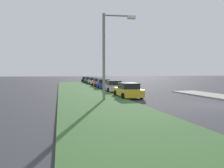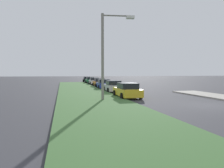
{
  "view_description": "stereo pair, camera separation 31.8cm",
  "coord_description": "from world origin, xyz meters",
  "px_view_note": "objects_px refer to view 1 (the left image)",
  "views": [
    {
      "loc": [
        -11.96,
        11.1,
        2.4
      ],
      "look_at": [
        12.69,
        4.38,
        1.0
      ],
      "focal_mm": 31.2,
      "sensor_mm": 36.0,
      "label": 1
    },
    {
      "loc": [
        -12.05,
        10.79,
        2.4
      ],
      "look_at": [
        12.69,
        4.38,
        1.0
      ],
      "focal_mm": 31.2,
      "sensor_mm": 36.0,
      "label": 2
    }
  ],
  "objects_px": {
    "parked_car_silver": "(113,86)",
    "parked_car_green": "(89,80)",
    "parked_car_white": "(93,81)",
    "parked_car_yellow": "(128,90)",
    "streetlight": "(108,50)",
    "parked_car_blue": "(103,84)",
    "parked_car_orange": "(98,83)",
    "parked_car_black": "(85,79)"
  },
  "relations": [
    {
      "from": "parked_car_blue",
      "to": "streetlight",
      "type": "distance_m",
      "value": 14.27
    },
    {
      "from": "parked_car_blue",
      "to": "parked_car_black",
      "type": "xyz_separation_m",
      "value": [
        24.43,
        -0.4,
        0.0
      ]
    },
    {
      "from": "parked_car_yellow",
      "to": "parked_car_blue",
      "type": "distance_m",
      "value": 11.89
    },
    {
      "from": "parked_car_white",
      "to": "parked_car_green",
      "type": "relative_size",
      "value": 1.0
    },
    {
      "from": "parked_car_blue",
      "to": "parked_car_white",
      "type": "height_order",
      "value": "same"
    },
    {
      "from": "parked_car_silver",
      "to": "streetlight",
      "type": "relative_size",
      "value": 0.58
    },
    {
      "from": "parked_car_orange",
      "to": "streetlight",
      "type": "height_order",
      "value": "streetlight"
    },
    {
      "from": "parked_car_yellow",
      "to": "parked_car_black",
      "type": "bearing_deg",
      "value": 0.17
    },
    {
      "from": "streetlight",
      "to": "parked_car_silver",
      "type": "bearing_deg",
      "value": -18.58
    },
    {
      "from": "parked_car_silver",
      "to": "parked_car_black",
      "type": "bearing_deg",
      "value": 1.35
    },
    {
      "from": "parked_car_green",
      "to": "streetlight",
      "type": "relative_size",
      "value": 0.57
    },
    {
      "from": "parked_car_white",
      "to": "parked_car_yellow",
      "type": "bearing_deg",
      "value": 179.27
    },
    {
      "from": "parked_car_white",
      "to": "streetlight",
      "type": "bearing_deg",
      "value": 173.91
    },
    {
      "from": "parked_car_orange",
      "to": "parked_car_black",
      "type": "distance_m",
      "value": 19.2
    },
    {
      "from": "parked_car_yellow",
      "to": "streetlight",
      "type": "relative_size",
      "value": 0.58
    },
    {
      "from": "parked_car_orange",
      "to": "parked_car_green",
      "type": "relative_size",
      "value": 1.0
    },
    {
      "from": "parked_car_white",
      "to": "parked_car_black",
      "type": "height_order",
      "value": "same"
    },
    {
      "from": "parked_car_silver",
      "to": "parked_car_blue",
      "type": "bearing_deg",
      "value": 2.85
    },
    {
      "from": "parked_car_silver",
      "to": "parked_car_black",
      "type": "height_order",
      "value": "same"
    },
    {
      "from": "parked_car_white",
      "to": "parked_car_green",
      "type": "height_order",
      "value": "same"
    },
    {
      "from": "parked_car_silver",
      "to": "parked_car_green",
      "type": "distance_m",
      "value": 23.52
    },
    {
      "from": "parked_car_silver",
      "to": "parked_car_black",
      "type": "xyz_separation_m",
      "value": [
        29.99,
        -0.31,
        0.0
      ]
    },
    {
      "from": "parked_car_black",
      "to": "parked_car_yellow",
      "type": "bearing_deg",
      "value": -178.73
    },
    {
      "from": "parked_car_blue",
      "to": "parked_car_orange",
      "type": "bearing_deg",
      "value": -0.72
    },
    {
      "from": "parked_car_blue",
      "to": "parked_car_silver",
      "type": "bearing_deg",
      "value": -176.61
    },
    {
      "from": "parked_car_black",
      "to": "parked_car_white",
      "type": "bearing_deg",
      "value": -177.71
    },
    {
      "from": "parked_car_yellow",
      "to": "parked_car_silver",
      "type": "height_order",
      "value": "same"
    },
    {
      "from": "parked_car_blue",
      "to": "parked_car_black",
      "type": "height_order",
      "value": "same"
    },
    {
      "from": "parked_car_yellow",
      "to": "parked_car_white",
      "type": "height_order",
      "value": "same"
    },
    {
      "from": "parked_car_orange",
      "to": "parked_car_white",
      "type": "xyz_separation_m",
      "value": [
        6.74,
        -0.14,
        0.0
      ]
    },
    {
      "from": "parked_car_orange",
      "to": "streetlight",
      "type": "xyz_separation_m",
      "value": [
        -18.77,
        2.89,
        3.67
      ]
    },
    {
      "from": "parked_car_green",
      "to": "parked_car_white",
      "type": "bearing_deg",
      "value": -179.82
    },
    {
      "from": "parked_car_silver",
      "to": "parked_car_green",
      "type": "relative_size",
      "value": 1.01
    },
    {
      "from": "streetlight",
      "to": "parked_car_blue",
      "type": "bearing_deg",
      "value": -10.85
    },
    {
      "from": "parked_car_green",
      "to": "parked_car_black",
      "type": "xyz_separation_m",
      "value": [
        6.47,
        -0.02,
        0.0
      ]
    },
    {
      "from": "parked_car_orange",
      "to": "parked_car_green",
      "type": "height_order",
      "value": "same"
    },
    {
      "from": "parked_car_silver",
      "to": "parked_car_orange",
      "type": "xyz_separation_m",
      "value": [
        10.79,
        -0.2,
        0.0
      ]
    },
    {
      "from": "parked_car_black",
      "to": "streetlight",
      "type": "distance_m",
      "value": 38.27
    },
    {
      "from": "parked_car_white",
      "to": "parked_car_black",
      "type": "relative_size",
      "value": 0.99
    },
    {
      "from": "parked_car_yellow",
      "to": "parked_car_blue",
      "type": "xyz_separation_m",
      "value": [
        11.89,
        -0.15,
        0.0
      ]
    },
    {
      "from": "parked_car_blue",
      "to": "parked_car_green",
      "type": "bearing_deg",
      "value": 1.28
    },
    {
      "from": "parked_car_white",
      "to": "parked_car_green",
      "type": "distance_m",
      "value": 5.99
    }
  ]
}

